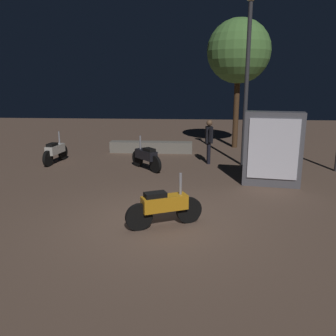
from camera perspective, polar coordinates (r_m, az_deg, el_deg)
ground_plane at (r=7.77m, az=-1.29°, el=-8.61°), size 40.00×40.00×0.00m
motorcycle_orange_foreground at (r=7.42m, az=-0.58°, el=-6.09°), size 1.55×0.79×1.11m
motorcycle_white_parked_left at (r=13.60m, az=-17.45°, el=2.57°), size 0.42×1.66×1.11m
motorcycle_black_parked_right at (r=12.06m, az=-3.49°, el=1.79°), size 1.15×1.33×1.11m
person_rider_beside at (r=12.90m, az=6.52°, el=4.75°), size 0.26×0.66×1.57m
streetlamp_far at (r=12.68m, az=12.54°, el=16.35°), size 0.36×0.36×5.73m
tree_left_bg at (r=16.13m, az=11.16°, el=17.66°), size 2.67×2.67×5.44m
kiosk_billboard at (r=10.55m, az=16.27°, el=2.88°), size 1.66×0.76×2.10m
planter_wall_low at (r=14.93m, az=-2.69°, el=3.34°), size 3.39×0.50×0.45m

